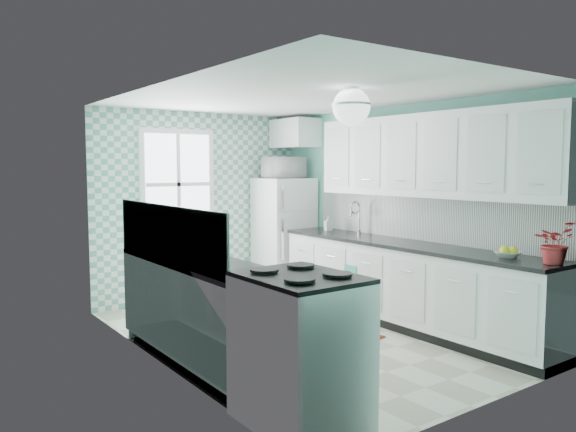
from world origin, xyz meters
TOP-DOWN VIEW (x-y plane):
  - floor at (0.00, 0.00)m, footprint 3.00×4.40m
  - ceiling at (0.00, 0.00)m, footprint 3.00×4.40m
  - wall_back at (0.00, 2.21)m, footprint 3.00×0.02m
  - wall_front at (0.00, -2.21)m, footprint 3.00×0.02m
  - wall_left at (-1.51, 0.00)m, footprint 0.02×4.40m
  - wall_right at (1.51, 0.00)m, footprint 0.02×4.40m
  - accent_wall at (0.00, 2.19)m, footprint 3.00×0.01m
  - window at (-0.35, 2.16)m, footprint 1.04×0.05m
  - backsplash_right at (1.49, -0.40)m, footprint 0.02×3.60m
  - backsplash_left at (-1.49, -0.07)m, footprint 0.02×2.15m
  - upper_cabinets_right at (1.33, -0.60)m, footprint 0.33×3.20m
  - upper_cabinet_fridge at (1.30, 1.83)m, footprint 0.40×0.74m
  - ceiling_light at (0.00, -0.80)m, footprint 0.34×0.34m
  - base_cabinets_right at (1.20, -0.40)m, footprint 0.60×3.60m
  - countertop_right at (1.19, -0.40)m, footprint 0.63×3.60m
  - base_cabinets_left at (-1.20, -0.07)m, footprint 0.60×2.15m
  - countertop_left at (-1.19, -0.07)m, footprint 0.63×2.15m
  - fridge at (1.11, 1.82)m, footprint 0.70×0.70m
  - stove at (-1.20, -1.62)m, footprint 0.69×0.86m
  - sink at (1.20, 0.55)m, footprint 0.49×0.41m
  - rug at (0.35, -0.20)m, footprint 0.71×0.94m
  - dish_towel at (0.89, 0.16)m, footprint 0.06×0.21m
  - fruit_bowl at (1.20, -1.65)m, footprint 0.28×0.28m
  - potted_plant at (1.20, -2.09)m, footprint 0.35×0.31m
  - soap_bottle at (1.25, 1.01)m, footprint 0.11×0.11m
  - microwave at (1.11, 1.82)m, footprint 0.56×0.40m

SIDE VIEW (x-z plane):
  - floor at x=0.00m, z-range -0.02..0.00m
  - rug at x=0.35m, z-range 0.00..0.01m
  - base_cabinets_right at x=1.20m, z-range 0.00..0.90m
  - base_cabinets_left at x=-1.20m, z-range 0.00..0.90m
  - dish_towel at x=0.89m, z-range 0.32..0.64m
  - stove at x=-1.20m, z-range 0.02..1.06m
  - fridge at x=1.11m, z-range 0.00..1.62m
  - countertop_right at x=1.19m, z-range 0.90..0.94m
  - countertop_left at x=-1.19m, z-range 0.90..0.94m
  - sink at x=1.20m, z-range 0.67..1.20m
  - fruit_bowl at x=1.20m, z-range 0.94..1.00m
  - soap_bottle at x=1.25m, z-range 0.94..1.13m
  - potted_plant at x=1.20m, z-range 0.94..1.32m
  - backsplash_right at x=1.49m, z-range 0.94..1.45m
  - backsplash_left at x=-1.49m, z-range 0.94..1.45m
  - wall_back at x=0.00m, z-range 0.00..2.50m
  - wall_front at x=0.00m, z-range 0.00..2.50m
  - wall_left at x=-1.51m, z-range 0.00..2.50m
  - wall_right at x=1.51m, z-range 0.00..2.50m
  - accent_wall at x=0.00m, z-range 0.00..2.50m
  - window at x=-0.35m, z-range 0.83..2.27m
  - microwave at x=1.11m, z-range 1.62..1.92m
  - upper_cabinets_right at x=1.33m, z-range 1.45..2.35m
  - upper_cabinet_fridge at x=1.30m, z-range 2.05..2.45m
  - ceiling_light at x=0.00m, z-range 2.15..2.50m
  - ceiling at x=0.00m, z-range 2.50..2.52m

